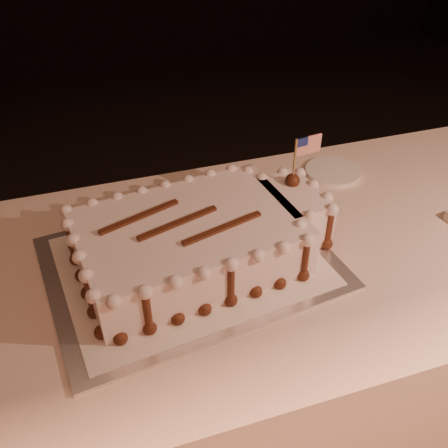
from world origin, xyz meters
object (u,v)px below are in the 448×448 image
object	(u,v)px
cake_board	(190,263)
side_plate	(333,171)
banquet_table	(270,349)
sheet_cake	(203,238)

from	to	relation	value
cake_board	side_plate	world-z (taller)	side_plate
side_plate	banquet_table	bearing A→B (deg)	-137.30
cake_board	sheet_cake	xyz separation A→B (m)	(0.03, 0.00, 0.06)
sheet_cake	side_plate	xyz separation A→B (m)	(0.46, 0.24, -0.06)
banquet_table	cake_board	distance (m)	0.43
banquet_table	cake_board	world-z (taller)	cake_board
cake_board	banquet_table	bearing A→B (deg)	-8.94
banquet_table	side_plate	distance (m)	0.53
side_plate	sheet_cake	bearing A→B (deg)	-151.89
banquet_table	side_plate	world-z (taller)	side_plate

